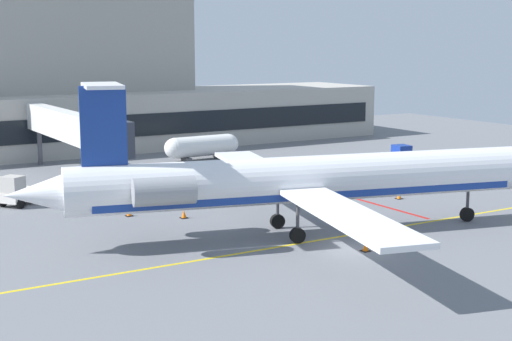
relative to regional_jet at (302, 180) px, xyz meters
The scene contains 12 objects.
ground 5.32m from the regional_jet, 85.57° to the right, with size 120.00×120.00×0.11m.
terminal_building 43.28m from the regional_jet, 93.11° to the left, with size 72.41×13.17×18.73m.
jet_bridge_west 24.73m from the regional_jet, 104.75° to the left, with size 2.40×22.48×5.85m.
regional_jet is the anchor object (origin of this frame).
baggage_tug 27.67m from the regional_jet, 36.62° to the left, with size 3.62×2.48×1.91m.
pushback_tractor 21.25m from the regional_jet, 126.37° to the left, with size 3.37×3.15×2.20m.
belt_loader 15.90m from the regional_jet, 95.83° to the left, with size 2.15×3.82×2.00m.
fuel_tank 30.34m from the regional_jet, 74.21° to the left, with size 8.10×2.24×2.37m.
safety_cone_alpha 5.85m from the regional_jet, 79.19° to the right, with size 0.47×0.47×0.55m.
safety_cone_bravo 9.08m from the regional_jet, 119.58° to the left, with size 0.47×0.47×0.55m.
safety_cone_charlie 12.52m from the regional_jet, 125.66° to the left, with size 0.47×0.47×0.55m.
safety_cone_delta 13.31m from the regional_jet, 21.46° to the left, with size 0.47×0.47×0.55m.
Camera 1 is at (-25.00, -31.40, 11.28)m, focal length 51.91 mm.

